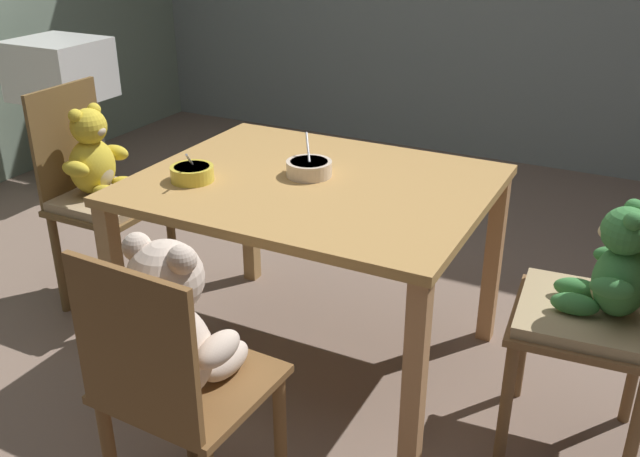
{
  "coord_description": "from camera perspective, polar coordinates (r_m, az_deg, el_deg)",
  "views": [
    {
      "loc": [
        1.02,
        -1.96,
        1.55
      ],
      "look_at": [
        0.0,
        0.05,
        0.51
      ],
      "focal_mm": 39.85,
      "sensor_mm": 36.0,
      "label": 1
    }
  ],
  "objects": [
    {
      "name": "ground_plane",
      "position": [
        2.71,
        -0.49,
        -10.57
      ],
      "size": [
        5.2,
        5.2,
        0.04
      ],
      "color": "#7D6658"
    },
    {
      "name": "porridge_bowl_yellow_near_left",
      "position": [
        2.39,
        -10.23,
        4.4
      ],
      "size": [
        0.14,
        0.15,
        0.12
      ],
      "color": "gold",
      "rests_on": "dining_table"
    },
    {
      "name": "sink_basin",
      "position": [
        4.3,
        -19.92,
        10.16
      ],
      "size": [
        0.47,
        0.43,
        0.86
      ],
      "color": "#B7B2A8",
      "rests_on": "ground_plane"
    },
    {
      "name": "teddy_chair_near_right",
      "position": [
        2.17,
        22.09,
        -5.08
      ],
      "size": [
        0.44,
        0.44,
        0.89
      ],
      "rotation": [
        0.0,
        0.0,
        3.22
      ],
      "color": "brown",
      "rests_on": "ground_plane"
    },
    {
      "name": "porridge_bowl_cream_center",
      "position": [
        2.4,
        -0.89,
        4.89
      ],
      "size": [
        0.16,
        0.16,
        0.13
      ],
      "color": "beige",
      "rests_on": "dining_table"
    },
    {
      "name": "dining_table",
      "position": [
        2.4,
        -0.54,
        1.93
      ],
      "size": [
        1.14,
        0.92,
        0.7
      ],
      "color": "#B38648",
      "rests_on": "ground_plane"
    },
    {
      "name": "teddy_chair_near_left",
      "position": [
        2.95,
        -17.38,
        3.87
      ],
      "size": [
        0.38,
        0.38,
        0.91
      ],
      "rotation": [
        0.0,
        0.0,
        -0.0
      ],
      "color": "brown",
      "rests_on": "ground_plane"
    },
    {
      "name": "teddy_chair_near_front",
      "position": [
        1.76,
        -11.59,
        -9.22
      ],
      "size": [
        0.4,
        0.39,
        0.87
      ],
      "rotation": [
        0.0,
        0.0,
        1.53
      ],
      "color": "brown",
      "rests_on": "ground_plane"
    }
  ]
}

